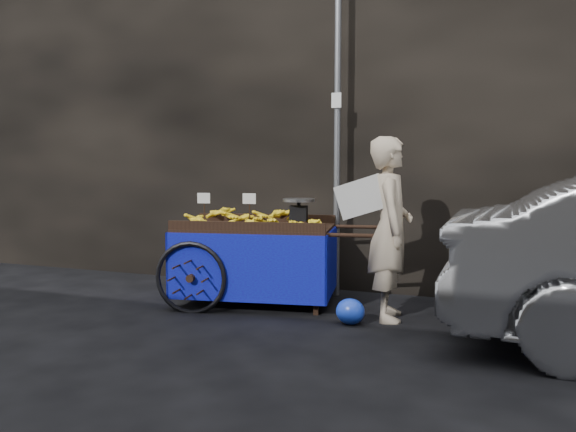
% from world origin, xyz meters
% --- Properties ---
extents(ground, '(80.00, 80.00, 0.00)m').
position_xyz_m(ground, '(0.00, 0.00, 0.00)').
color(ground, black).
rests_on(ground, ground).
extents(building_wall, '(13.50, 2.00, 5.00)m').
position_xyz_m(building_wall, '(0.39, 2.60, 2.50)').
color(building_wall, black).
rests_on(building_wall, ground).
extents(street_pole, '(0.12, 0.10, 4.00)m').
position_xyz_m(street_pole, '(0.30, 1.30, 2.01)').
color(street_pole, slate).
rests_on(street_pole, ground).
extents(banana_cart, '(2.58, 1.50, 1.32)m').
position_xyz_m(banana_cart, '(-0.53, 0.60, 0.82)').
color(banana_cart, black).
rests_on(banana_cart, ground).
extents(vendor, '(0.88, 0.78, 1.91)m').
position_xyz_m(vendor, '(1.12, 0.44, 0.96)').
color(vendor, tan).
rests_on(vendor, ground).
extents(plastic_bag, '(0.30, 0.24, 0.27)m').
position_xyz_m(plastic_bag, '(0.79, 0.07, 0.13)').
color(plastic_bag, '#1938BD').
rests_on(plastic_bag, ground).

